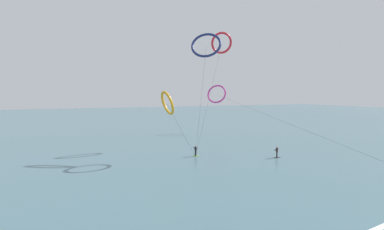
{
  "coord_description": "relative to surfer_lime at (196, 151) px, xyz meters",
  "views": [
    {
      "loc": [
        -12.0,
        -3.21,
        9.54
      ],
      "look_at": [
        0.0,
        22.7,
        7.53
      ],
      "focal_mm": 27.99,
      "sensor_mm": 36.0,
      "label": 1
    }
  ],
  "objects": [
    {
      "name": "sea_water",
      "position": [
        -7.36,
        70.39,
        -0.78
      ],
      "size": [
        400.0,
        200.0,
        0.08
      ],
      "primitive_type": "cube",
      "color": "#476B75",
      "rests_on": "ground"
    },
    {
      "name": "kite_navy",
      "position": [
        4.32,
        4.93,
        16.97
      ],
      "size": [
        7.35,
        7.77,
        20.12
      ],
      "rotation": [
        0.0,
        0.0,
        5.63
      ],
      "color": "navy",
      "rests_on": "ground"
    },
    {
      "name": "kite_amber",
      "position": [
        -4.39,
        0.28,
        7.42
      ],
      "size": [
        5.21,
        3.71,
        10.05
      ],
      "rotation": [
        0.0,
        0.0,
        1.59
      ],
      "color": "orange",
      "rests_on": "ground"
    },
    {
      "name": "surfer_lime",
      "position": [
        0.0,
        0.0,
        0.0
      ],
      "size": [
        1.4,
        0.72,
        1.7
      ],
      "rotation": [
        0.0,
        0.0,
        3.8
      ],
      "color": "#8CC62D",
      "rests_on": "ground"
    },
    {
      "name": "kite_magenta",
      "position": [
        17.71,
        24.75,
        8.72
      ],
      "size": [
        5.24,
        55.49,
        11.9
      ],
      "rotation": [
        0.0,
        0.0,
        5.45
      ],
      "color": "#CC288E",
      "rests_on": "ground"
    },
    {
      "name": "surfer_charcoal",
      "position": [
        10.58,
        -5.95,
        0.0
      ],
      "size": [
        1.4,
        0.7,
        1.7
      ],
      "rotation": [
        0.0,
        0.0,
        1.09
      ],
      "color": "black",
      "rests_on": "ground"
    },
    {
      "name": "kite_crimson",
      "position": [
        10.79,
        10.8,
        18.68
      ],
      "size": [
        13.06,
        12.08,
        21.61
      ],
      "rotation": [
        0.0,
        0.0,
        2.94
      ],
      "color": "red",
      "rests_on": "ground"
    }
  ]
}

